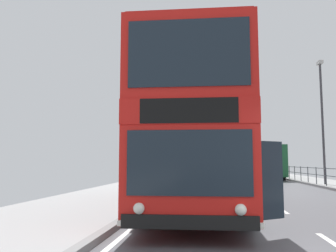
# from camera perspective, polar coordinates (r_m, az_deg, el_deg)

# --- Properties ---
(double_decker_bus_main) EXTENTS (3.32, 10.38, 4.31)m
(double_decker_bus_main) POSITION_cam_1_polar(r_m,az_deg,el_deg) (11.22, 4.44, -1.88)
(double_decker_bus_main) COLOR red
(double_decker_bus_main) RESTS_ON ground
(background_bus_far_lane) EXTENTS (2.74, 10.43, 2.93)m
(background_bus_far_lane) POSITION_cam_1_polar(r_m,az_deg,el_deg) (34.24, 14.98, -5.54)
(background_bus_far_lane) COLOR #19512D
(background_bus_far_lane) RESTS_ON ground
(street_lamp_far_side) EXTENTS (0.28, 0.60, 7.79)m
(street_lamp_far_side) POSITION_cam_1_polar(r_m,az_deg,el_deg) (24.16, 23.74, 2.10)
(street_lamp_far_side) COLOR #38383D
(street_lamp_far_side) RESTS_ON ground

